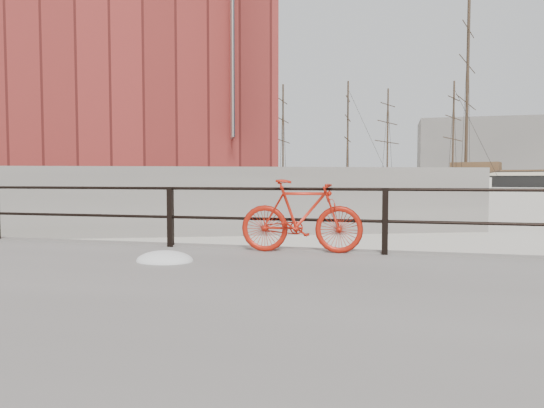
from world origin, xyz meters
The scene contains 12 objects.
far_quay centered at (-40.00, 72.00, 0.90)m, with size 24.00×150.00×1.80m, color gray.
bicycle centered at (-4.75, -0.25, 0.91)m, with size 1.87×0.28×1.13m, color #B31B0B.
schooner_mid centered at (1.16, 83.16, 0.00)m, with size 26.14×11.06×19.05m, color beige, non-canonical shape.
schooner_left centered at (-16.63, 76.83, 0.00)m, with size 25.12×11.42×19.01m, color silver, non-canonical shape.
workboat_near centered at (-27.51, 30.18, 0.00)m, with size 11.80×3.93×7.00m, color black, non-canonical shape.
workboat_far centered at (-28.97, 48.42, 0.00)m, with size 12.00×4.15×7.00m, color black, non-canonical shape.
apartment_terracotta centered at (-21.25, 20.26, 11.90)m, with size 20.00×15.00×20.20m, color maroon.
apartment_mustard centered at (-29.49, 40.65, 12.90)m, with size 22.00×15.00×22.20m, color #DEB84D.
apartment_cream centered at (-38.11, 61.98, 12.40)m, with size 20.00×15.00×21.20m, color beige.
apartment_grey centered at (-46.35, 82.38, 13.40)m, with size 22.00×15.00×23.20m, color #A7A7A2.
apartment_brick centered at (-54.97, 103.70, 12.40)m, with size 24.00×15.00×21.20m, color brown.
industrial_west centered at (20.00, 140.00, 9.00)m, with size 32.00×18.00×18.00m, color gray.
Camera 1 is at (-3.40, -7.58, 1.49)m, focal length 32.00 mm.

